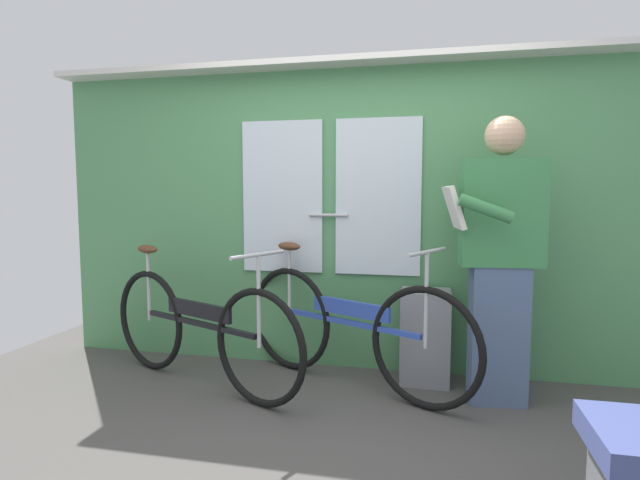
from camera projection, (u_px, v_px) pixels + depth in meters
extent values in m
cube|color=#474442|center=(318.00, 459.00, 2.46)|extent=(5.56, 4.23, 0.04)
cube|color=#4C8C56|center=(358.00, 221.00, 3.64)|extent=(4.56, 0.08, 2.15)
cube|color=silver|center=(282.00, 197.00, 3.69)|extent=(0.60, 0.02, 1.10)
cube|color=silver|center=(378.00, 197.00, 3.54)|extent=(0.60, 0.02, 1.10)
cylinder|color=#B2B2B7|center=(329.00, 215.00, 3.61)|extent=(0.28, 0.02, 0.02)
cube|color=silver|center=(357.00, 62.00, 3.44)|extent=(4.56, 0.28, 0.04)
torus|color=black|center=(259.00, 348.00, 3.00)|extent=(0.67, 0.34, 0.72)
torus|color=black|center=(150.00, 320.00, 3.65)|extent=(0.67, 0.34, 0.72)
cube|color=black|center=(199.00, 324.00, 3.32)|extent=(0.96, 0.46, 0.03)
cube|color=black|center=(199.00, 310.00, 3.31)|extent=(0.56, 0.27, 0.10)
cylinder|color=#B7B7BC|center=(149.00, 285.00, 3.62)|extent=(0.02, 0.02, 0.52)
ellipsoid|color=brown|center=(147.00, 249.00, 3.60)|extent=(0.22, 0.16, 0.06)
cylinder|color=#B7B7BC|center=(259.00, 301.00, 2.97)|extent=(0.02, 0.02, 0.56)
cylinder|color=#B7B7BC|center=(258.00, 255.00, 2.95)|extent=(0.20, 0.41, 0.02)
torus|color=black|center=(425.00, 348.00, 2.96)|extent=(0.68, 0.38, 0.74)
torus|color=black|center=(290.00, 319.00, 3.65)|extent=(0.68, 0.38, 0.74)
cube|color=#2D4CB2|center=(350.00, 323.00, 3.30)|extent=(0.93, 0.50, 0.03)
cube|color=#2D4CB2|center=(350.00, 308.00, 3.29)|extent=(0.55, 0.30, 0.10)
cylinder|color=#B7B7BC|center=(289.00, 283.00, 3.62)|extent=(0.02, 0.02, 0.53)
ellipsoid|color=brown|center=(289.00, 246.00, 3.60)|extent=(0.22, 0.17, 0.06)
cylinder|color=#B7B7BC|center=(426.00, 300.00, 2.93)|extent=(0.02, 0.02, 0.57)
cylinder|color=#B7B7BC|center=(427.00, 252.00, 2.90)|extent=(0.22, 0.40, 0.02)
cube|color=slate|center=(498.00, 335.00, 3.05)|extent=(0.35, 0.21, 0.84)
cube|color=#387F47|center=(502.00, 213.00, 2.98)|extent=(0.49, 0.25, 0.63)
sphere|color=tan|center=(505.00, 136.00, 2.94)|extent=(0.23, 0.23, 0.23)
cube|color=silver|center=(454.00, 207.00, 3.01)|extent=(0.14, 0.35, 0.26)
cylinder|color=#387F47|center=(486.00, 208.00, 2.78)|extent=(0.31, 0.10, 0.17)
cylinder|color=#387F47|center=(471.00, 206.00, 3.20)|extent=(0.31, 0.10, 0.17)
cube|color=gray|center=(425.00, 336.00, 3.39)|extent=(0.32, 0.28, 0.63)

